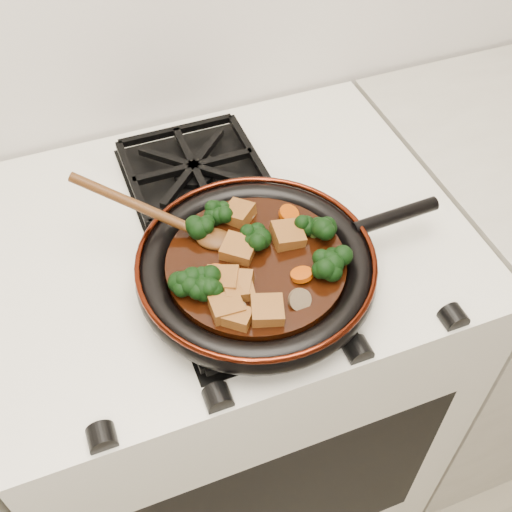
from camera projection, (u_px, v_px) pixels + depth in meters
name	position (u px, v px, depth m)	size (l,w,h in m)	color
stove	(230.00, 377.00, 1.36)	(0.76, 0.60, 0.90)	silver
burner_grate_front	(252.00, 291.00, 0.92)	(0.23, 0.23, 0.03)	black
burner_grate_back	(194.00, 170.00, 1.09)	(0.23, 0.23, 0.03)	black
skillet	(257.00, 268.00, 0.91)	(0.47, 0.34, 0.05)	black
braising_sauce	(256.00, 266.00, 0.91)	(0.26, 0.26, 0.02)	black
tofu_cube_0	(227.00, 308.00, 0.84)	(0.04, 0.04, 0.02)	brown
tofu_cube_1	(267.00, 311.00, 0.83)	(0.04, 0.04, 0.02)	brown
tofu_cube_2	(239.00, 285.00, 0.86)	(0.04, 0.03, 0.02)	brown
tofu_cube_3	(239.00, 250.00, 0.90)	(0.04, 0.04, 0.02)	brown
tofu_cube_4	(239.00, 214.00, 0.95)	(0.04, 0.04, 0.02)	brown
tofu_cube_5	(238.00, 288.00, 0.86)	(0.04, 0.04, 0.02)	brown
tofu_cube_6	(288.00, 236.00, 0.92)	(0.04, 0.04, 0.02)	brown
tofu_cube_7	(222.00, 281.00, 0.87)	(0.04, 0.04, 0.02)	brown
tofu_cube_8	(238.00, 318.00, 0.83)	(0.04, 0.03, 0.02)	brown
broccoli_floret_0	(204.00, 288.00, 0.85)	(0.06, 0.06, 0.05)	black
broccoli_floret_1	(201.00, 226.00, 0.93)	(0.06, 0.06, 0.05)	black
broccoli_floret_2	(326.00, 267.00, 0.88)	(0.06, 0.06, 0.05)	black
broccoli_floret_3	(321.00, 230.00, 0.92)	(0.06, 0.06, 0.05)	black
broccoli_floret_4	(204.00, 293.00, 0.85)	(0.06, 0.06, 0.05)	black
broccoli_floret_5	(257.00, 238.00, 0.91)	(0.06, 0.06, 0.05)	black
broccoli_floret_6	(190.00, 287.00, 0.85)	(0.06, 0.06, 0.06)	black
broccoli_floret_7	(333.00, 260.00, 0.89)	(0.06, 0.06, 0.05)	black
broccoli_floret_8	(221.00, 215.00, 0.95)	(0.06, 0.06, 0.05)	black
broccoli_floret_9	(314.00, 231.00, 0.93)	(0.06, 0.06, 0.05)	black
carrot_coin_0	(302.00, 275.00, 0.88)	(0.03, 0.03, 0.01)	#B03F04
carrot_coin_1	(289.00, 214.00, 0.96)	(0.03, 0.03, 0.01)	#B03F04
carrot_coin_2	(217.00, 272.00, 0.88)	(0.03, 0.03, 0.01)	#B03F04
carrot_coin_3	(204.00, 279.00, 0.87)	(0.03, 0.03, 0.01)	#B03F04
mushroom_slice_0	(300.00, 300.00, 0.85)	(0.03, 0.03, 0.01)	brown
mushroom_slice_1	(234.00, 309.00, 0.84)	(0.03, 0.03, 0.01)	brown
mushroom_slice_2	(244.00, 211.00, 0.96)	(0.03, 0.03, 0.01)	brown
wooden_spoon	(175.00, 222.00, 0.92)	(0.13, 0.11, 0.22)	#4C2A10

